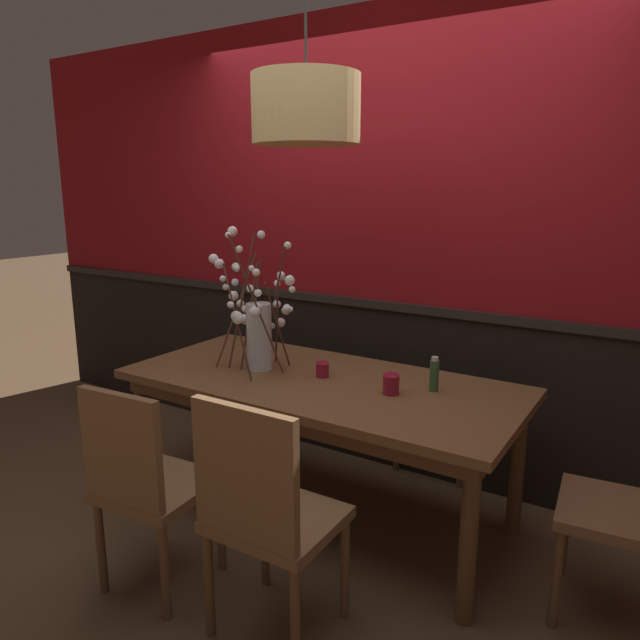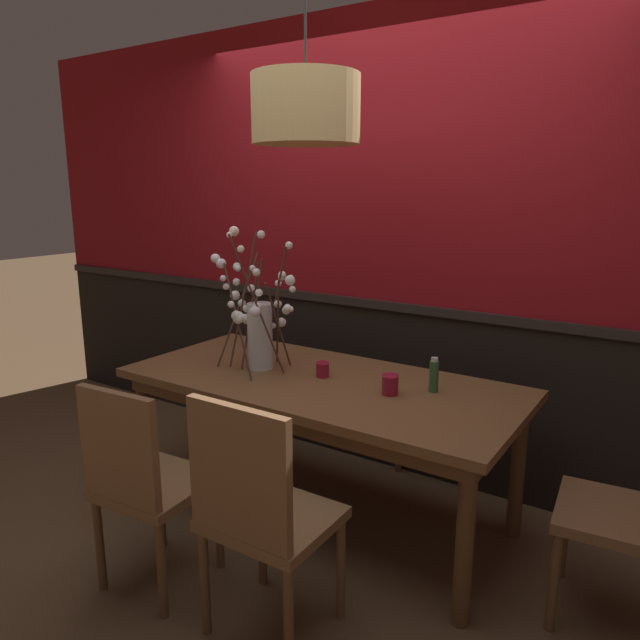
% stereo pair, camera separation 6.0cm
% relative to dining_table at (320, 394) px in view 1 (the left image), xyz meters
% --- Properties ---
extents(ground_plane, '(24.00, 24.00, 0.00)m').
position_rel_dining_table_xyz_m(ground_plane, '(0.00, 0.00, -0.66)').
color(ground_plane, brown).
extents(back_wall, '(5.86, 0.14, 2.64)m').
position_rel_dining_table_xyz_m(back_wall, '(0.00, 0.74, 0.65)').
color(back_wall, black).
rests_on(back_wall, ground).
extents(dining_table, '(1.98, 0.90, 0.74)m').
position_rel_dining_table_xyz_m(dining_table, '(0.00, 0.00, 0.00)').
color(dining_table, brown).
rests_on(dining_table, ground).
extents(chair_far_side_right, '(0.46, 0.41, 0.92)m').
position_rel_dining_table_xyz_m(chair_far_side_right, '(0.32, 0.89, -0.13)').
color(chair_far_side_right, brown).
rests_on(chair_far_side_right, ground).
extents(chair_near_side_left, '(0.44, 0.45, 0.92)m').
position_rel_dining_table_xyz_m(chair_near_side_left, '(-0.28, -0.89, -0.15)').
color(chair_near_side_left, brown).
rests_on(chair_near_side_left, ground).
extents(chair_near_side_right, '(0.46, 0.41, 0.97)m').
position_rel_dining_table_xyz_m(chair_near_side_right, '(0.30, -0.85, -0.12)').
color(chair_near_side_right, brown).
rests_on(chair_near_side_right, ground).
extents(vase_with_blossoms, '(0.58, 0.46, 0.74)m').
position_rel_dining_table_xyz_m(vase_with_blossoms, '(-0.37, -0.03, 0.32)').
color(vase_with_blossoms, silver).
rests_on(vase_with_blossoms, dining_table).
extents(candle_holder_nearer_center, '(0.07, 0.07, 0.08)m').
position_rel_dining_table_xyz_m(candle_holder_nearer_center, '(-0.01, 0.04, 0.12)').
color(candle_holder_nearer_center, maroon).
rests_on(candle_holder_nearer_center, dining_table).
extents(candle_holder_nearer_edge, '(0.08, 0.08, 0.09)m').
position_rel_dining_table_xyz_m(candle_holder_nearer_edge, '(0.39, -0.01, 0.13)').
color(candle_holder_nearer_edge, maroon).
rests_on(candle_holder_nearer_edge, dining_table).
extents(condiment_bottle, '(0.04, 0.04, 0.17)m').
position_rel_dining_table_xyz_m(condiment_bottle, '(0.54, 0.14, 0.16)').
color(condiment_bottle, '#2D5633').
rests_on(condiment_bottle, dining_table).
extents(pendant_lamp, '(0.48, 0.48, 0.78)m').
position_rel_dining_table_xyz_m(pendant_lamp, '(-0.02, -0.08, 1.34)').
color(pendant_lamp, tan).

